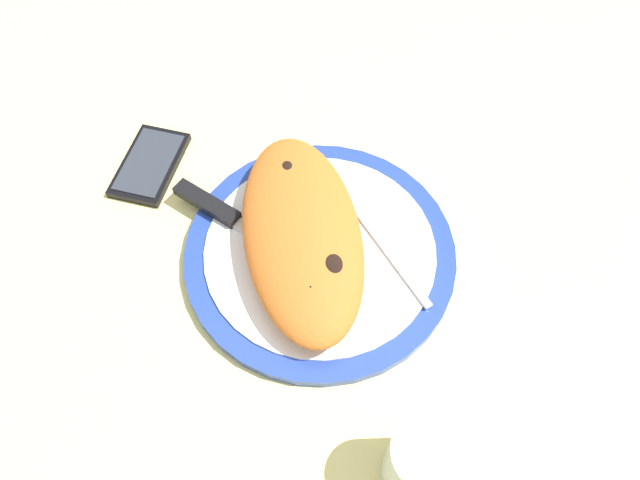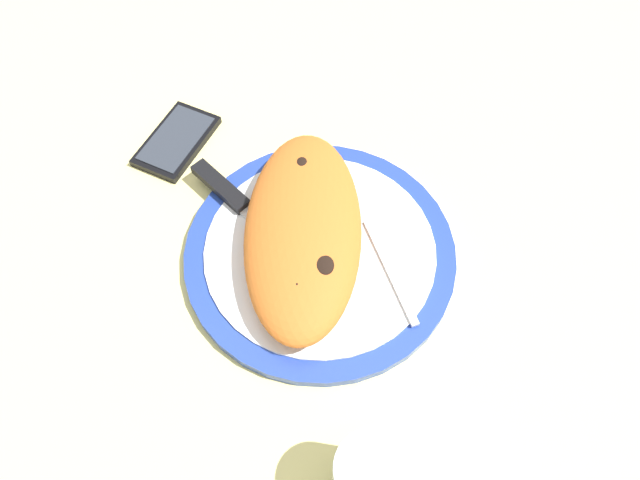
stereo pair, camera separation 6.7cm
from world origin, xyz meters
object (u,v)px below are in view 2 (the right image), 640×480
at_px(calzone, 303,231).
at_px(smartphone, 177,141).
at_px(water_glass, 369,480).
at_px(plate, 320,253).
at_px(knife, 236,200).
at_px(fork, 378,244).

xyz_separation_m(calzone, smartphone, (0.20, 0.13, -0.04)).
bearing_deg(smartphone, water_glass, -164.84).
height_order(smartphone, water_glass, water_glass).
height_order(plate, smartphone, plate).
bearing_deg(water_glass, plate, -3.68).
distance_m(calzone, knife, 0.10).
relative_size(fork, knife, 0.94).
xyz_separation_m(calzone, water_glass, (-0.27, -0.00, -0.00)).
xyz_separation_m(fork, water_glass, (-0.25, 0.08, 0.02)).
distance_m(fork, smartphone, 0.30).
height_order(fork, knife, knife).
bearing_deg(fork, smartphone, 43.37).
height_order(fork, smartphone, fork).
distance_m(knife, smartphone, 0.14).
xyz_separation_m(fork, smartphone, (0.22, 0.21, -0.01)).
relative_size(plate, knife, 1.64).
bearing_deg(fork, water_glass, 161.52).
distance_m(fork, knife, 0.18).
relative_size(plate, fork, 1.74).
xyz_separation_m(knife, water_glass, (-0.34, -0.07, 0.02)).
xyz_separation_m(plate, water_glass, (-0.26, 0.02, 0.03)).
bearing_deg(calzone, fork, -105.24).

